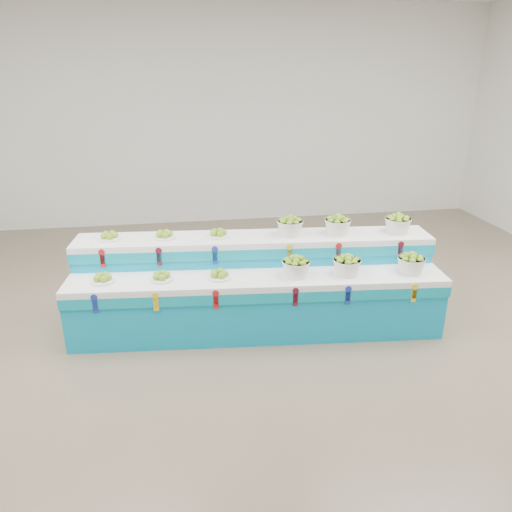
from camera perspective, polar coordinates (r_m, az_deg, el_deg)
name	(u,v)px	position (r m, az deg, el deg)	size (l,w,h in m)	color
ground	(285,353)	(5.38, 3.45, -11.20)	(10.00, 10.00, 0.00)	brown
back_wall	(229,117)	(9.52, -3.18, 15.86)	(10.00, 10.00, 0.00)	silver
display_stand	(256,285)	(5.69, 0.00, -3.38)	(4.19, 1.08, 1.02)	#0A96C4
plate_lower_left	(103,278)	(5.48, -17.44, -2.42)	(0.26, 0.26, 0.10)	white
plate_lower_mid	(161,276)	(5.37, -10.98, -2.28)	(0.26, 0.26, 0.10)	white
plate_lower_right	(219,274)	(5.34, -4.32, -2.12)	(0.26, 0.26, 0.10)	white
basket_lower_left	(296,267)	(5.37, 4.68, -1.23)	(0.31, 0.31, 0.23)	silver
basket_lower_mid	(347,265)	(5.49, 10.53, -1.04)	(0.31, 0.31, 0.23)	silver
basket_lower_right	(411,263)	(5.71, 17.60, -0.80)	(0.31, 0.31, 0.23)	silver
plate_upper_left	(109,235)	(5.85, -16.71, 2.30)	(0.26, 0.26, 0.10)	white
plate_upper_mid	(164,234)	(5.75, -10.65, 2.51)	(0.26, 0.26, 0.10)	white
plate_upper_right	(218,233)	(5.71, -4.44, 2.70)	(0.26, 0.26, 0.10)	white
basket_upper_left	(290,226)	(5.75, 3.98, 3.50)	(0.31, 0.31, 0.23)	silver
basket_upper_mid	(338,225)	(5.86, 9.48, 3.58)	(0.31, 0.31, 0.23)	silver
basket_upper_right	(398,224)	(6.07, 16.18, 3.65)	(0.31, 0.31, 0.23)	silver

